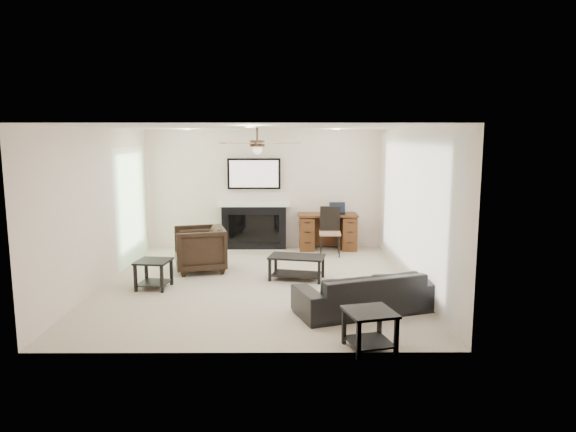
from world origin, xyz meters
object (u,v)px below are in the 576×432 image
at_px(sofa, 366,292).
at_px(armchair, 200,249).
at_px(coffee_table, 297,268).
at_px(fireplace_unit, 254,204).
at_px(desk, 328,232).

relative_size(sofa, armchair, 2.18).
bearing_deg(sofa, coffee_table, -79.56).
distance_m(coffee_table, fireplace_unit, 2.65).
height_order(coffee_table, desk, desk).
relative_size(armchair, desk, 0.71).
xyz_separation_m(sofa, fireplace_unit, (-1.75, 3.99, 0.68)).
height_order(sofa, fireplace_unit, fireplace_unit).
xyz_separation_m(armchair, fireplace_unit, (0.85, 1.84, 0.56)).
distance_m(sofa, fireplace_unit, 4.41).
bearing_deg(coffee_table, sofa, -48.18).
xyz_separation_m(sofa, armchair, (-2.60, 2.15, 0.12)).
bearing_deg(desk, armchair, -144.37).
height_order(coffee_table, fireplace_unit, fireplace_unit).
xyz_separation_m(coffee_table, fireplace_unit, (-0.85, 2.39, 0.75)).
height_order(fireplace_unit, desk, fireplace_unit).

